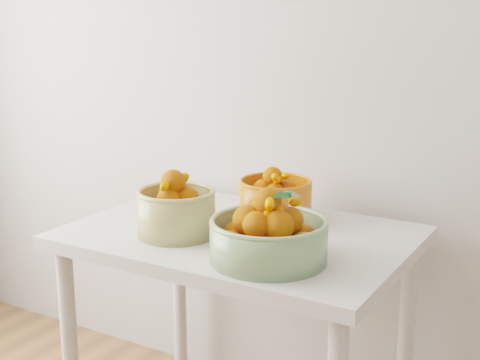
% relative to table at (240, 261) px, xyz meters
% --- Properties ---
extents(table, '(1.00, 0.70, 0.75)m').
position_rel_table_xyz_m(table, '(0.00, 0.00, 0.00)').
color(table, silver).
rests_on(table, ground).
extents(bowl_cream, '(0.26, 0.26, 0.20)m').
position_rel_table_xyz_m(bowl_cream, '(-0.14, -0.12, 0.17)').
color(bowl_cream, tan).
rests_on(bowl_cream, table).
extents(bowl_green, '(0.39, 0.39, 0.20)m').
position_rel_table_xyz_m(bowl_green, '(0.19, -0.18, 0.16)').
color(bowl_green, '#84A571').
rests_on(bowl_green, table).
extents(bowl_orange, '(0.29, 0.29, 0.17)m').
position_rel_table_xyz_m(bowl_orange, '(0.03, 0.18, 0.16)').
color(bowl_orange, orange).
rests_on(bowl_orange, table).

